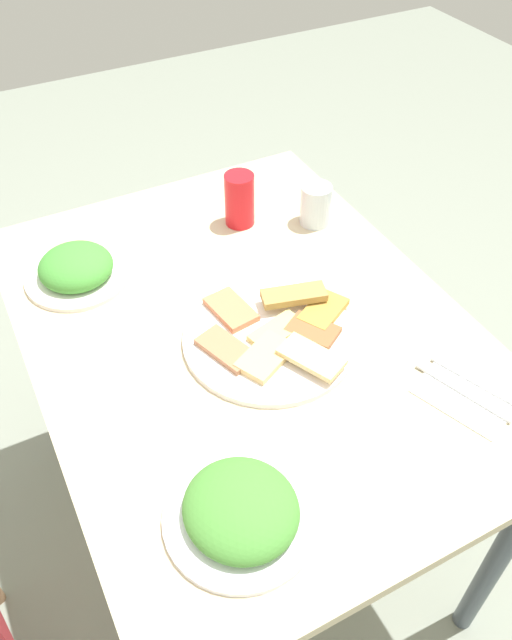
# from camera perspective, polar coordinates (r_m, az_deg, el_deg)

# --- Properties ---
(ground_plane) EXTENTS (6.00, 6.00, 0.00)m
(ground_plane) POSITION_cam_1_polar(r_m,az_deg,el_deg) (1.81, -0.56, -17.45)
(ground_plane) COLOR gray
(dining_table) EXTENTS (1.06, 0.79, 0.74)m
(dining_table) POSITION_cam_1_polar(r_m,az_deg,el_deg) (1.27, -0.77, -3.40)
(dining_table) COLOR beige
(dining_table) RESTS_ON ground_plane
(pide_platter) EXTENTS (0.32, 0.34, 0.04)m
(pide_platter) POSITION_cam_1_polar(r_m,az_deg,el_deg) (1.17, 1.51, -1.33)
(pide_platter) COLOR white
(pide_platter) RESTS_ON dining_table
(salad_plate_greens) EXTENTS (0.23, 0.23, 0.06)m
(salad_plate_greens) POSITION_cam_1_polar(r_m,az_deg,el_deg) (0.94, -1.36, -16.76)
(salad_plate_greens) COLOR white
(salad_plate_greens) RESTS_ON dining_table
(salad_plate_rice) EXTENTS (0.21, 0.21, 0.07)m
(salad_plate_rice) POSITION_cam_1_polar(r_m,az_deg,el_deg) (1.34, -15.85, 4.46)
(salad_plate_rice) COLOR white
(salad_plate_rice) RESTS_ON dining_table
(soda_can) EXTENTS (0.07, 0.07, 0.12)m
(soda_can) POSITION_cam_1_polar(r_m,az_deg,el_deg) (1.42, -1.49, 10.77)
(soda_can) COLOR red
(soda_can) RESTS_ON dining_table
(drinking_glass) EXTENTS (0.07, 0.07, 0.09)m
(drinking_glass) POSITION_cam_1_polar(r_m,az_deg,el_deg) (1.44, 5.38, 10.28)
(drinking_glass) COLOR silver
(drinking_glass) RESTS_ON dining_table
(paper_napkin) EXTENTS (0.20, 0.20, 0.00)m
(paper_napkin) POSITION_cam_1_polar(r_m,az_deg,el_deg) (1.16, 18.82, -5.79)
(paper_napkin) COLOR white
(paper_napkin) RESTS_ON dining_table
(fork) EXTENTS (0.18, 0.08, 0.00)m
(fork) POSITION_cam_1_polar(r_m,az_deg,el_deg) (1.17, 19.52, -5.33)
(fork) COLOR silver
(fork) RESTS_ON paper_napkin
(spoon) EXTENTS (0.18, 0.08, 0.00)m
(spoon) POSITION_cam_1_polar(r_m,az_deg,el_deg) (1.15, 18.20, -6.00)
(spoon) COLOR silver
(spoon) RESTS_ON paper_napkin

